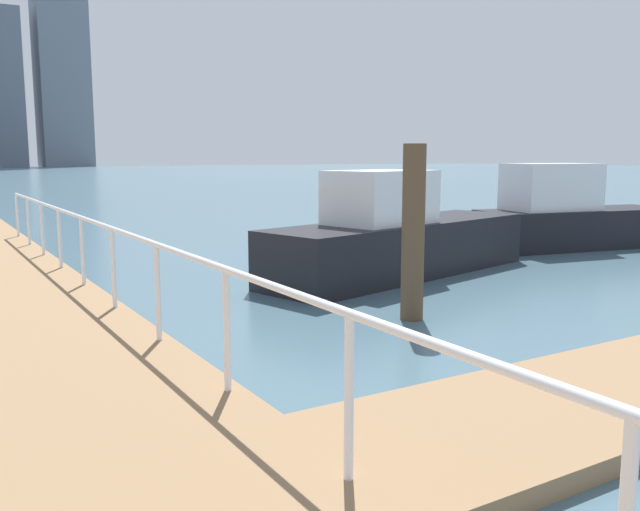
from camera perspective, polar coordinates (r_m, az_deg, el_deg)
The scene contains 6 objects.
ground_plane at distance 14.89m, azimuth -9.81°, elevation -0.89°, with size 300.00×300.00×0.00m, color #476675.
boardwalk_railing at distance 4.85m, azimuth -3.62°, elevation -5.03°, with size 0.06×27.94×1.08m.
dock_piling_0 at distance 9.81m, azimuth 7.91°, elevation 1.90°, with size 0.33×0.33×2.56m, color brown.
moored_boat_0 at distance 18.72m, azimuth 20.45°, elevation 3.11°, with size 5.64×2.64×2.19m.
moored_boat_2 at distance 13.53m, azimuth 6.60°, elevation 1.42°, with size 6.77×3.27×2.11m.
skyline_tower_4 at distance 170.57m, azimuth -21.37°, elevation 19.51°, with size 10.74×11.42×73.46m, color slate.
Camera 1 is at (-5.33, 6.30, 2.38)m, focal length 37.72 mm.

